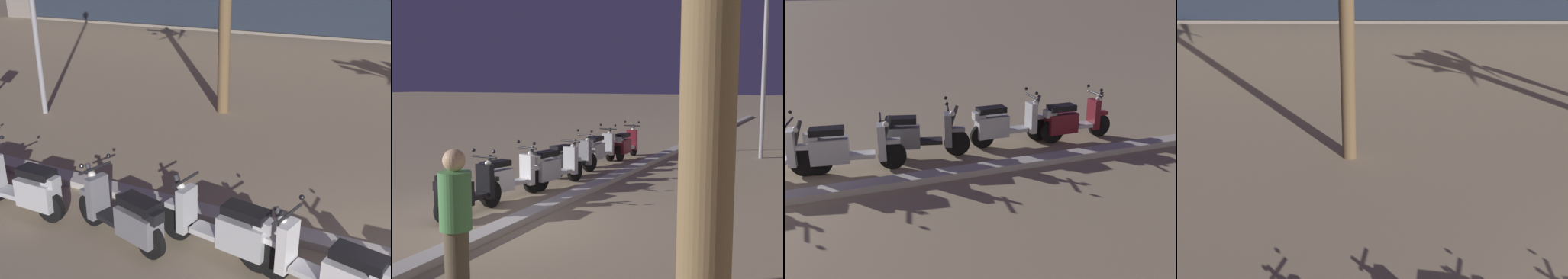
{
  "view_description": "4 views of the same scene",
  "coord_description": "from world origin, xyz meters",
  "views": [
    {
      "loc": [
        -0.92,
        -5.41,
        3.87
      ],
      "look_at": [
        -3.87,
        0.52,
        1.28
      ],
      "focal_mm": 42.72,
      "sensor_mm": 36.0,
      "label": 1
    },
    {
      "loc": [
        6.87,
        5.18,
        2.41
      ],
      "look_at": [
        -2.06,
        0.91,
        1.28
      ],
      "focal_mm": 45.29,
      "sensor_mm": 36.0,
      "label": 2
    },
    {
      "loc": [
        -2.37,
        7.82,
        3.31
      ],
      "look_at": [
        -4.85,
        1.51,
        1.01
      ],
      "focal_mm": 42.27,
      "sensor_mm": 36.0,
      "label": 3
    },
    {
      "loc": [
        -4.97,
        -5.22,
        5.53
      ],
      "look_at": [
        -5.05,
        4.16,
        1.13
      ],
      "focal_mm": 49.0,
      "sensor_mm": 36.0,
      "label": 4
    }
  ],
  "objects": []
}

